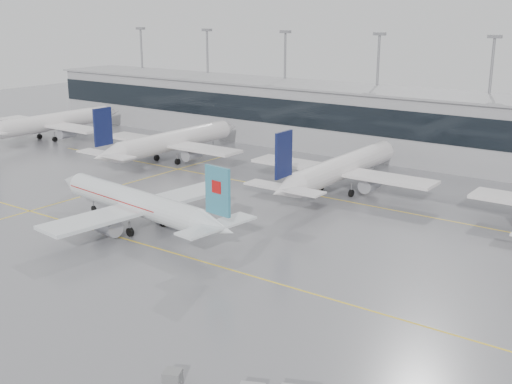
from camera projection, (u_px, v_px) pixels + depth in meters
The scene contains 13 objects.
ground at pixel (193, 259), 71.64m from camera, with size 320.00×320.00×0.00m, color slate.
taxi_line_main at pixel (193, 259), 71.63m from camera, with size 120.00×0.25×0.01m, color yellow.
taxi_line_north at pixel (327, 198), 94.96m from camera, with size 120.00×0.25×0.01m, color yellow.
taxi_line_cross at pixel (113, 188), 100.29m from camera, with size 0.25×60.00×0.01m, color yellow.
terminal at pixel (415, 127), 118.20m from camera, with size 180.00×15.00×12.00m, color gray.
terminal_glass at pixel (399, 125), 111.92m from camera, with size 180.00×0.20×5.00m, color black.
terminal_roof at pixel (418, 93), 116.50m from camera, with size 182.00×16.00×0.40m, color gray.
light_masts at pixel (431, 84), 120.85m from camera, with size 156.40×1.00×22.60m.
air_canada_jet at pixel (140, 204), 80.45m from camera, with size 34.21×26.90×10.48m.
parked_jet_a at pixel (51, 122), 136.46m from camera, with size 29.64×36.96×11.72m.
parked_jet_b at pixel (171, 142), 116.63m from camera, with size 29.64×36.96×11.72m.
parked_jet_c at pixel (340, 168), 96.81m from camera, with size 29.64×36.96×11.72m.
gse_unit at pixel (173, 379), 47.15m from camera, with size 1.30×1.20×1.30m, color slate.
Camera 1 is at (45.08, -49.88, 26.77)m, focal length 45.00 mm.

